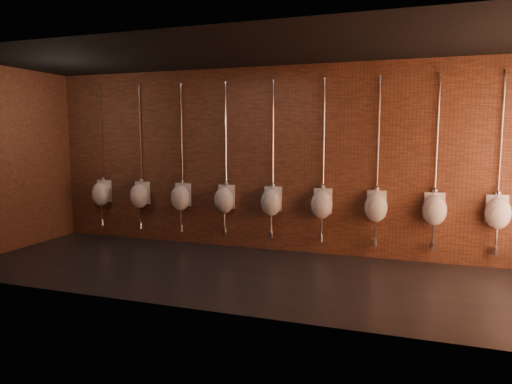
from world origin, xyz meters
TOP-DOWN VIEW (x-y plane):
  - ground at (0.00, 0.00)m, footprint 8.50×8.50m
  - room_shell at (0.00, 0.00)m, footprint 8.54×3.04m
  - urinal_0 at (-3.43, 1.37)m, footprint 0.38×0.33m
  - urinal_1 at (-2.55, 1.37)m, footprint 0.38×0.33m
  - urinal_2 at (-1.66, 1.37)m, footprint 0.38×0.33m
  - urinal_3 at (-0.78, 1.37)m, footprint 0.38×0.33m
  - urinal_4 at (0.10, 1.37)m, footprint 0.38×0.33m
  - urinal_5 at (0.98, 1.37)m, footprint 0.38×0.33m
  - urinal_6 at (1.86, 1.37)m, footprint 0.38×0.33m
  - urinal_7 at (2.74, 1.37)m, footprint 0.38×0.33m
  - urinal_8 at (3.62, 1.37)m, footprint 0.38×0.33m

SIDE VIEW (x-z plane):
  - ground at x=0.00m, z-range 0.00..0.00m
  - urinal_0 at x=-3.43m, z-range -0.47..2.25m
  - urinal_1 at x=-2.55m, z-range -0.47..2.25m
  - urinal_2 at x=-1.66m, z-range -0.47..2.25m
  - urinal_3 at x=-0.78m, z-range -0.47..2.25m
  - urinal_4 at x=0.10m, z-range -0.47..2.25m
  - urinal_5 at x=0.98m, z-range -0.47..2.25m
  - urinal_6 at x=1.86m, z-range -0.47..2.25m
  - urinal_7 at x=2.74m, z-range -0.47..2.25m
  - urinal_8 at x=3.62m, z-range -0.47..2.25m
  - room_shell at x=0.00m, z-range 0.40..3.62m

